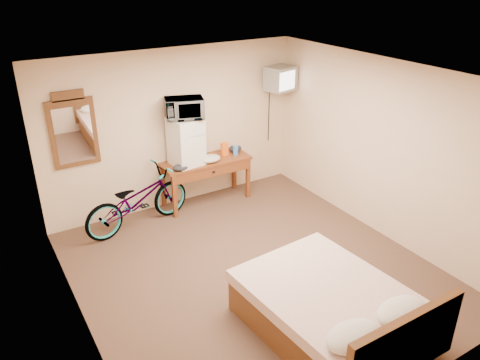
{
  "coord_description": "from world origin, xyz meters",
  "views": [
    {
      "loc": [
        -2.74,
        -4.15,
        3.62
      ],
      "look_at": [
        0.08,
        0.48,
        1.08
      ],
      "focal_mm": 35.0,
      "sensor_mm": 36.0,
      "label": 1
    }
  ],
  "objects_px": {
    "blue_cup": "(236,150)",
    "crt_television": "(280,79)",
    "microwave": "(184,108)",
    "desk": "(207,167)",
    "bed": "(334,312)",
    "mini_fridge": "(186,142)",
    "wall_mirror": "(73,131)",
    "bicycle": "(137,200)"
  },
  "relations": [
    {
      "from": "desk",
      "to": "bicycle",
      "type": "relative_size",
      "value": 0.86
    },
    {
      "from": "mini_fridge",
      "to": "bed",
      "type": "bearing_deg",
      "value": -89.34
    },
    {
      "from": "mini_fridge",
      "to": "wall_mirror",
      "type": "xyz_separation_m",
      "value": [
        -1.58,
        0.24,
        0.39
      ]
    },
    {
      "from": "wall_mirror",
      "to": "crt_television",
      "type": "bearing_deg",
      "value": -4.32
    },
    {
      "from": "wall_mirror",
      "to": "bed",
      "type": "bearing_deg",
      "value": -66.14
    },
    {
      "from": "mini_fridge",
      "to": "bicycle",
      "type": "relative_size",
      "value": 0.44
    },
    {
      "from": "bed",
      "to": "bicycle",
      "type": "bearing_deg",
      "value": 106.47
    },
    {
      "from": "bicycle",
      "to": "bed",
      "type": "relative_size",
      "value": 0.86
    },
    {
      "from": "mini_fridge",
      "to": "wall_mirror",
      "type": "bearing_deg",
      "value": 171.42
    },
    {
      "from": "wall_mirror",
      "to": "bed",
      "type": "xyz_separation_m",
      "value": [
        1.62,
        -3.66,
        -1.21
      ]
    },
    {
      "from": "desk",
      "to": "blue_cup",
      "type": "relative_size",
      "value": 9.46
    },
    {
      "from": "blue_cup",
      "to": "bed",
      "type": "distance_m",
      "value": 3.48
    },
    {
      "from": "bicycle",
      "to": "crt_television",
      "type": "bearing_deg",
      "value": -96.55
    },
    {
      "from": "desk",
      "to": "bed",
      "type": "height_order",
      "value": "bed"
    },
    {
      "from": "desk",
      "to": "bed",
      "type": "bearing_deg",
      "value": -94.84
    },
    {
      "from": "microwave",
      "to": "bed",
      "type": "distance_m",
      "value": 3.67
    },
    {
      "from": "microwave",
      "to": "mini_fridge",
      "type": "bearing_deg",
      "value": -105.16
    },
    {
      "from": "mini_fridge",
      "to": "bicycle",
      "type": "bearing_deg",
      "value": -168.26
    },
    {
      "from": "blue_cup",
      "to": "crt_television",
      "type": "relative_size",
      "value": 0.25
    },
    {
      "from": "desk",
      "to": "bicycle",
      "type": "distance_m",
      "value": 1.27
    },
    {
      "from": "crt_television",
      "to": "bicycle",
      "type": "bearing_deg",
      "value": -176.17
    },
    {
      "from": "wall_mirror",
      "to": "mini_fridge",
      "type": "bearing_deg",
      "value": -8.58
    },
    {
      "from": "blue_cup",
      "to": "mini_fridge",
      "type": "bearing_deg",
      "value": 175.26
    },
    {
      "from": "desk",
      "to": "microwave",
      "type": "height_order",
      "value": "microwave"
    },
    {
      "from": "crt_television",
      "to": "bicycle",
      "type": "height_order",
      "value": "crt_television"
    },
    {
      "from": "wall_mirror",
      "to": "bicycle",
      "type": "xyz_separation_m",
      "value": [
        0.66,
        -0.43,
        -1.07
      ]
    },
    {
      "from": "desk",
      "to": "microwave",
      "type": "distance_m",
      "value": 1.06
    },
    {
      "from": "blue_cup",
      "to": "crt_television",
      "type": "height_order",
      "value": "crt_television"
    },
    {
      "from": "desk",
      "to": "wall_mirror",
      "type": "distance_m",
      "value": 2.11
    },
    {
      "from": "microwave",
      "to": "blue_cup",
      "type": "bearing_deg",
      "value": 13.75
    },
    {
      "from": "bed",
      "to": "mini_fridge",
      "type": "bearing_deg",
      "value": 90.66
    },
    {
      "from": "desk",
      "to": "blue_cup",
      "type": "distance_m",
      "value": 0.55
    },
    {
      "from": "crt_television",
      "to": "bed",
      "type": "relative_size",
      "value": 0.31
    },
    {
      "from": "mini_fridge",
      "to": "blue_cup",
      "type": "distance_m",
      "value": 0.89
    },
    {
      "from": "desk",
      "to": "mini_fridge",
      "type": "xyz_separation_m",
      "value": [
        -0.33,
        0.04,
        0.48
      ]
    },
    {
      "from": "wall_mirror",
      "to": "desk",
      "type": "bearing_deg",
      "value": -8.2
    },
    {
      "from": "crt_television",
      "to": "desk",
      "type": "bearing_deg",
      "value": -179.03
    },
    {
      "from": "crt_television",
      "to": "wall_mirror",
      "type": "distance_m",
      "value": 3.34
    },
    {
      "from": "crt_television",
      "to": "wall_mirror",
      "type": "height_order",
      "value": "crt_television"
    },
    {
      "from": "microwave",
      "to": "crt_television",
      "type": "relative_size",
      "value": 0.92
    },
    {
      "from": "mini_fridge",
      "to": "microwave",
      "type": "xyz_separation_m",
      "value": [
        0.0,
        0.0,
        0.52
      ]
    },
    {
      "from": "desk",
      "to": "crt_television",
      "type": "height_order",
      "value": "crt_television"
    }
  ]
}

